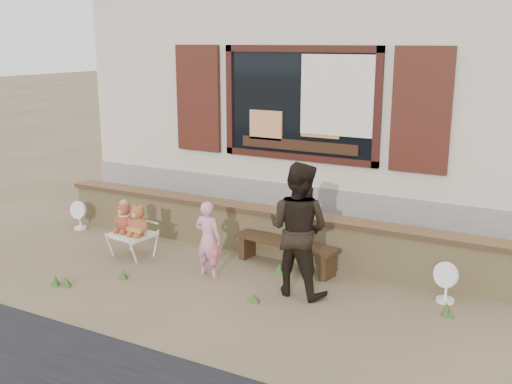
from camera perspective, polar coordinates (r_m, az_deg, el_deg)
The scene contains 12 objects.
ground at distance 7.80m, azimuth -2.13°, elevation -8.10°, with size 80.00×80.00×0.00m, color brown.
shopfront at distance 11.35m, azimuth 9.55°, elevation 9.16°, with size 8.04×5.13×4.00m.
brick_wall at distance 8.51m, azimuth 1.29°, elevation -3.72°, with size 7.10×0.36×0.67m.
bench at distance 8.03m, azimuth 2.86°, elevation -5.33°, with size 1.51×0.52×0.38m.
folding_chair at distance 8.59m, azimuth -11.69°, elevation -4.06°, with size 0.61×0.56×0.34m.
teddy_bear_left at distance 8.62m, azimuth -12.41°, elevation -2.27°, with size 0.33×0.28×0.45m, color brown, non-canonical shape.
teddy_bear_right at distance 8.42m, azimuth -11.12°, elevation -2.57°, with size 0.33×0.29×0.45m, color brown, non-canonical shape.
child at distance 7.71m, azimuth -4.60°, elevation -4.47°, with size 0.36×0.24×0.99m, color pink.
adult at distance 7.08m, azimuth 4.05°, elevation -3.54°, with size 0.78×0.61×1.61m, color black.
fan_left at distance 10.06m, azimuth -16.45°, elevation -2.10°, with size 0.30×0.20×0.47m.
fan_right at distance 7.35m, azimuth 17.69°, elevation -8.14°, with size 0.32×0.21×0.50m.
grass_tufts at distance 7.51m, azimuth -5.09°, elevation -8.55°, with size 4.60×1.82×0.16m.
Camera 1 is at (3.70, -6.20, 2.96)m, focal length 42.00 mm.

